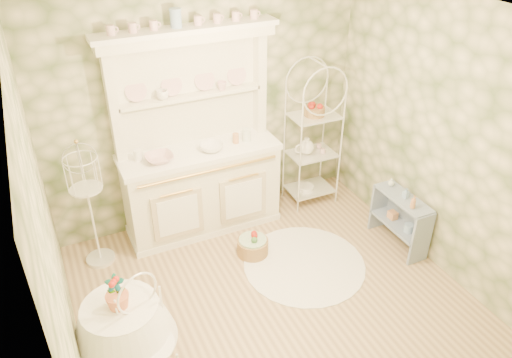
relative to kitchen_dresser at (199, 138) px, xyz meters
name	(u,v)px	position (x,y,z in m)	size (l,w,h in m)	color
floor	(278,305)	(0.20, -1.52, -1.15)	(3.60, 3.60, 0.00)	tan
ceiling	(287,20)	(0.20, -1.52, 1.56)	(3.60, 3.60, 0.00)	white
wall_left	(51,246)	(-1.60, -1.52, 0.21)	(3.60, 3.60, 0.00)	beige
wall_right	(449,144)	(2.00, -1.52, 0.21)	(3.60, 3.60, 0.00)	beige
wall_back	(206,108)	(0.20, 0.28, 0.21)	(3.60, 3.60, 0.00)	beige
wall_front	(435,348)	(0.20, -3.32, 0.21)	(3.60, 3.60, 0.00)	beige
kitchen_dresser	(199,138)	(0.00, 0.00, 0.00)	(1.87, 0.61, 2.29)	white
bakers_rack	(313,131)	(1.41, -0.03, -0.19)	(0.59, 0.42, 1.90)	white
side_shelf	(399,222)	(1.84, -1.23, -0.85)	(0.26, 0.69, 0.59)	#7E8FA9
round_table	(125,338)	(-1.25, -1.63, -0.79)	(0.64, 0.64, 0.70)	white
cafe_chair	(149,344)	(-1.10, -1.86, -0.67)	(0.43, 0.43, 0.95)	white
birdcage_stand	(88,200)	(-1.23, -0.12, -0.37)	(0.37, 0.37, 1.55)	white
floor_basket	(253,246)	(0.30, -0.72, -1.05)	(0.30, 0.30, 0.20)	#9C7847
lace_rug	(304,264)	(0.72, -1.11, -1.14)	(1.29, 1.29, 0.01)	white
bowl_floral	(160,161)	(-0.46, -0.07, -0.13)	(0.29, 0.29, 0.07)	white
bowl_white	(211,150)	(0.11, -0.07, -0.13)	(0.26, 0.26, 0.08)	white
cup_left	(163,97)	(-0.30, 0.16, 0.47)	(0.13, 0.13, 0.10)	white
cup_right	(222,87)	(0.35, 0.15, 0.47)	(0.10, 0.10, 0.09)	white
potted_geranium	(116,291)	(-1.24, -1.60, -0.30)	(0.15, 0.10, 0.28)	#3F7238
bottle_amber	(413,202)	(1.79, -1.43, -0.46)	(0.06, 0.06, 0.15)	tan
bottle_blue	(406,194)	(1.85, -1.24, -0.49)	(0.05, 0.05, 0.12)	#86A9CF
bottle_glass	(391,183)	(1.86, -0.98, -0.50)	(0.07, 0.07, 0.09)	silver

